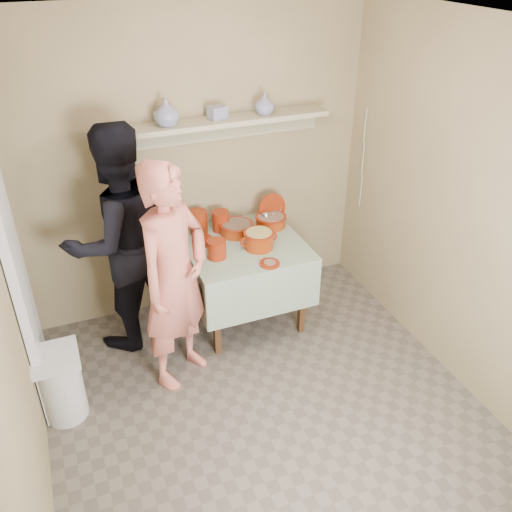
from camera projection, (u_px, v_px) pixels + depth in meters
name	position (u px, v px, depth m)	size (l,w,h in m)	color
ground	(276.00, 426.00, 3.81)	(3.50, 3.50, 0.00)	#61574C
tile_panel	(20.00, 282.00, 3.59)	(0.06, 0.70, 2.00)	silver
plate_stack_a	(198.00, 222.00, 4.62)	(0.15, 0.15, 0.21)	#731501
plate_stack_b	(221.00, 221.00, 4.67)	(0.15, 0.15, 0.18)	#731501
bowl_stack	(217.00, 249.00, 4.28)	(0.15, 0.15, 0.15)	#731501
empty_bowl	(203.00, 241.00, 4.50)	(0.17, 0.17, 0.05)	#731501
propped_lid	(272.00, 208.00, 4.80)	(0.27, 0.27, 0.02)	#731501
vase_right	(265.00, 104.00, 4.34)	(0.16, 0.16, 0.17)	navy
vase_left	(166.00, 112.00, 4.08)	(0.20, 0.20, 0.21)	navy
ceramic_box	(217.00, 113.00, 4.25)	(0.14, 0.10, 0.10)	navy
person_cook	(175.00, 278.00, 3.84)	(0.64, 0.42, 1.76)	#D06B59
person_helper	(120.00, 240.00, 4.20)	(0.91, 0.71, 1.87)	black
room_shell	(281.00, 224.00, 2.98)	(3.04, 3.54, 2.62)	#96855C
serving_table	(244.00, 255.00, 4.58)	(0.97, 0.97, 0.76)	#4C2D16
cazuela_meat_a	(236.00, 227.00, 4.63)	(0.30, 0.30, 0.10)	maroon
cazuela_meat_b	(271.00, 220.00, 4.75)	(0.28, 0.28, 0.10)	maroon
ladle	(266.00, 215.00, 4.71)	(0.08, 0.26, 0.19)	silver
cazuela_rice	(259.00, 238.00, 4.41)	(0.33, 0.25, 0.14)	maroon
front_plate	(270.00, 263.00, 4.22)	(0.16, 0.16, 0.03)	#731501
wall_shelf	(220.00, 124.00, 4.33)	(1.80, 0.25, 0.21)	tan
trash_bin	(61.00, 385.00, 3.77)	(0.32, 0.32, 0.56)	silver
electrical_cord	(363.00, 159.00, 4.82)	(0.01, 0.05, 0.90)	silver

